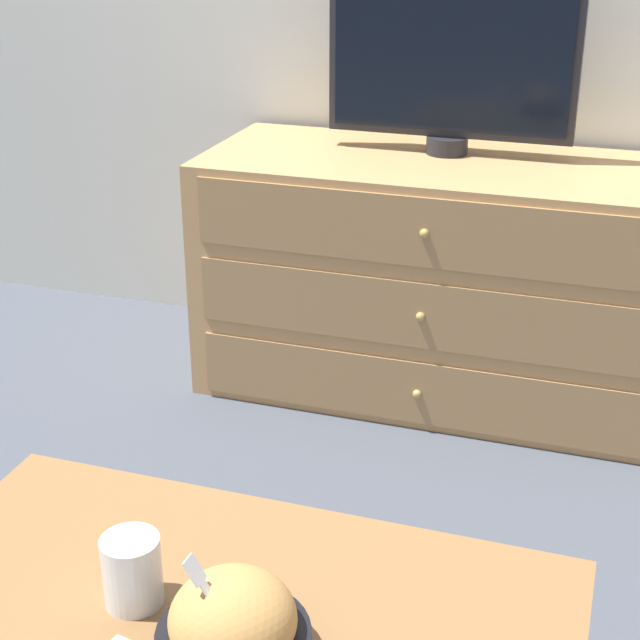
% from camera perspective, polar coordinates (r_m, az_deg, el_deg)
% --- Properties ---
extents(ground_plane, '(12.00, 12.00, 0.00)m').
position_cam_1_polar(ground_plane, '(3.19, 5.79, -1.04)').
color(ground_plane, '#474C56').
extents(dresser, '(1.32, 0.56, 0.67)m').
position_cam_1_polar(dresser, '(2.76, 7.14, 2.40)').
color(dresser, tan).
rests_on(dresser, ground_plane).
extents(tv, '(0.67, 0.11, 0.51)m').
position_cam_1_polar(tv, '(2.69, 7.70, 15.18)').
color(tv, '#232328').
rests_on(tv, dresser).
extents(takeout_bowl, '(0.20, 0.20, 0.16)m').
position_cam_1_polar(takeout_bowl, '(1.30, -5.07, -17.42)').
color(takeout_bowl, black).
rests_on(takeout_bowl, coffee_table).
extents(drink_cup, '(0.08, 0.08, 0.10)m').
position_cam_1_polar(drink_cup, '(1.40, -10.85, -14.34)').
color(drink_cup, '#9E6638').
rests_on(drink_cup, coffee_table).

